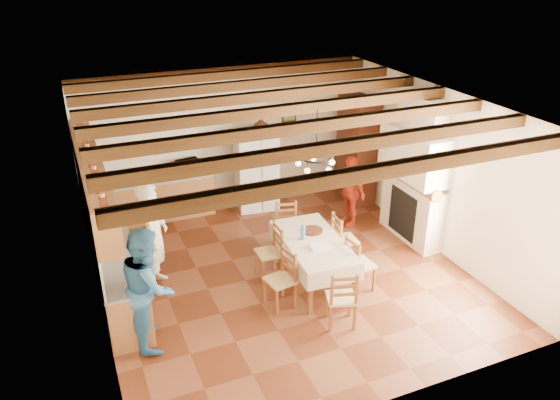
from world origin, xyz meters
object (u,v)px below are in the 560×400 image
Objects in this scene: dining_table at (314,245)px; person_woman_blue at (148,287)px; chair_left_far at (269,252)px; chair_right_far at (345,239)px; person_woman_red at (350,190)px; chair_end_near at (341,297)px; microwave at (188,167)px; refrigerator at (256,170)px; chair_right_near at (360,263)px; chair_left_near at (280,279)px; person_man at (154,235)px; chair_end_far at (288,229)px; hutch at (356,149)px.

dining_table is 2.82m from person_woman_blue.
chair_left_far is at bearing 144.25° from dining_table.
chair_right_far is 1.56m from person_woman_red.
chair_end_near is 1.95× the size of microwave.
refrigerator is 1.76× the size of chair_right_near.
chair_right_near is at bearing 76.92° from chair_left_near.
person_man reaches higher than refrigerator.
chair_right_near reaches higher than dining_table.
chair_left_far and chair_end_far have the same top height.
person_man is at bearing -163.84° from chair_end_far.
chair_end_near is 0.53× the size of person_woman_blue.
person_man is at bearing -89.26° from person_woman_red.
microwave is at bearing 176.62° from hutch.
person_woman_red is (2.23, 1.20, 0.26)m from chair_left_far.
chair_right_near is 1.00× the size of chair_end_near.
hutch reaches higher than chair_end_far.
chair_left_far is 0.89m from chair_end_far.
chair_left_near is 1.67m from chair_end_far.
microwave is at bearing 176.67° from chair_left_near.
chair_end_far is (0.78, 1.47, 0.00)m from chair_left_near.
chair_left_near is at bearing -104.60° from chair_end_far.
chair_end_near is (-0.29, -4.31, -0.37)m from refrigerator.
person_woman_blue is (-3.40, 0.02, 0.43)m from chair_right_near.
microwave reaches higher than dining_table.
chair_left_near is 2.18m from person_man.
dining_table is at bearing 48.33° from chair_right_near.
chair_left_far is 1.42m from chair_right_far.
hutch is 3.65m from microwave.
person_woman_blue is at bearing 85.10° from chair_right_near.
chair_end_near is at bearing -87.38° from microwave.
dining_table is at bearing -77.07° from chair_end_far.
refrigerator is 2.88m from chair_right_far.
refrigerator reaches higher than chair_end_near.
microwave is at bearing -167.14° from chair_left_far.
refrigerator reaches higher than chair_left_far.
refrigerator is 4.34m from chair_end_near.
person_man is at bearing -126.88° from microwave.
chair_right_near is at bearing -55.00° from chair_end_far.
person_woman_blue is at bearing -122.73° from microwave.
person_man reaches higher than chair_right_far.
chair_left_far is 1.95× the size of microwave.
chair_left_far is 1.93m from person_man.
dining_table is 0.90m from chair_left_near.
chair_end_near is at bearing 18.73° from chair_left_far.
hutch is at bearing -21.22° from microwave.
chair_left_near is at bearing 82.38° from chair_right_near.
dining_table is 1.96× the size of chair_end_far.
chair_right_near is 4.34m from microwave.
chair_end_near is 1.00× the size of chair_end_far.
refrigerator is at bearing -32.12° from person_man.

